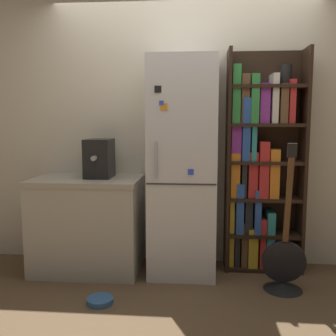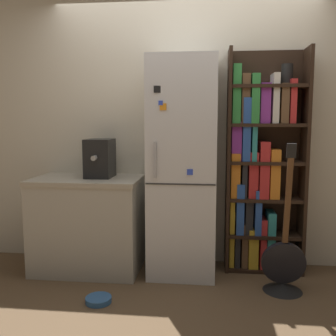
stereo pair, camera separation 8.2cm
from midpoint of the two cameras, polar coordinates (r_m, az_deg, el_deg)
ground_plane at (r=3.45m, az=2.69°, el=-16.46°), size 16.00×16.00×0.00m
wall_back at (r=3.64m, az=3.29°, el=5.82°), size 8.00×0.05×2.60m
refrigerator at (r=3.36m, az=2.96°, el=0.00°), size 0.59×0.59×1.93m
bookshelf at (r=3.54m, az=14.23°, el=0.12°), size 0.70×0.30×2.02m
kitchen_counter at (r=3.60m, az=-11.36°, el=-8.28°), size 0.98×0.64×0.87m
espresso_machine at (r=3.50m, az=-9.68°, el=1.48°), size 0.23×0.35×0.35m
guitar at (r=3.31m, az=17.86°, el=-14.67°), size 0.35×0.32×1.22m
pet_bowl at (r=3.08m, az=-9.75°, el=-19.11°), size 0.20×0.20×0.04m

